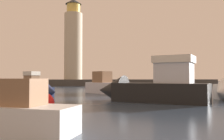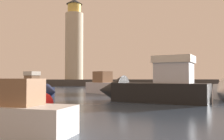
% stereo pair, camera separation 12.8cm
% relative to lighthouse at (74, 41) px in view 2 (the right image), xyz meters
% --- Properties ---
extents(ground_plane, '(220.00, 220.00, 0.00)m').
position_rel_lighthouse_xyz_m(ground_plane, '(3.41, -27.83, -10.21)').
color(ground_plane, '#2D3D51').
extents(breakwater, '(61.74, 4.38, 1.47)m').
position_rel_lighthouse_xyz_m(breakwater, '(3.41, 0.00, -9.47)').
color(breakwater, '#423F3D').
rests_on(breakwater, ground_plane).
extents(lighthouse, '(4.08, 4.08, 18.44)m').
position_rel_lighthouse_xyz_m(lighthouse, '(0.00, 0.00, 0.00)').
color(lighthouse, beige).
rests_on(lighthouse, breakwater).
extents(motorboat_1, '(5.05, 5.16, 2.72)m').
position_rel_lighthouse_xyz_m(motorboat_1, '(-3.39, -31.56, -9.53)').
color(motorboat_1, '#1E284C').
rests_on(motorboat_1, ground_plane).
extents(motorboat_4, '(5.24, 7.09, 2.78)m').
position_rel_lighthouse_xyz_m(motorboat_4, '(4.17, -29.29, -9.35)').
color(motorboat_4, silver).
rests_on(motorboat_4, ground_plane).
extents(motorboat_5, '(8.42, 7.14, 3.80)m').
position_rel_lighthouse_xyz_m(motorboat_5, '(5.68, -38.80, -9.13)').
color(motorboat_5, black).
rests_on(motorboat_5, ground_plane).
extents(mooring_buoy, '(1.04, 1.04, 1.04)m').
position_rel_lighthouse_xyz_m(mooring_buoy, '(-1.33, -44.14, -9.69)').
color(mooring_buoy, red).
rests_on(mooring_buoy, ground_plane).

